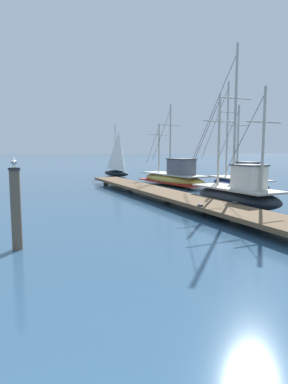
% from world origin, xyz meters
% --- Properties ---
extents(floating_dock, '(3.73, 21.51, 0.53)m').
position_xyz_m(floating_dock, '(5.72, 14.99, 0.36)').
color(floating_dock, brown).
rests_on(floating_dock, ground).
extents(fishing_boat_0, '(1.92, 7.13, 6.82)m').
position_xyz_m(fishing_boat_0, '(11.26, 17.09, 0.58)').
color(fishing_boat_0, navy).
rests_on(fishing_boat_0, ground).
extents(fishing_boat_2, '(3.20, 7.59, 5.82)m').
position_xyz_m(fishing_boat_2, '(9.08, 22.15, 0.60)').
color(fishing_boat_2, gold).
rests_on(fishing_boat_2, ground).
extents(fishing_boat_7, '(2.64, 6.16, 7.15)m').
position_xyz_m(fishing_boat_7, '(8.00, 12.32, 0.64)').
color(fishing_boat_7, black).
rests_on(fishing_boat_7, ground).
extents(mooring_piling, '(0.30, 0.30, 2.12)m').
position_xyz_m(mooring_piling, '(-1.09, 8.48, 1.10)').
color(mooring_piling, brown).
rests_on(mooring_piling, ground).
extents(perched_seagull, '(0.16, 0.38, 0.26)m').
position_xyz_m(perched_seagull, '(-1.09, 8.47, 2.27)').
color(perched_seagull, gold).
rests_on(perched_seagull, mooring_piling).
extents(distant_sailboat, '(2.69, 3.74, 4.91)m').
position_xyz_m(distant_sailboat, '(7.10, 31.40, 2.17)').
color(distant_sailboat, black).
rests_on(distant_sailboat, ground).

